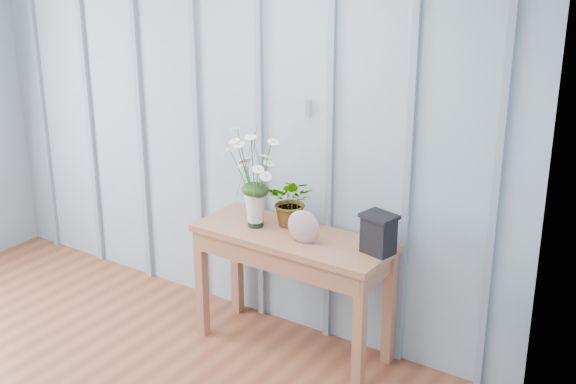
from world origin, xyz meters
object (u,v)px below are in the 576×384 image
Objects in this scene: sideboard at (293,252)px; daisy_vase at (255,167)px; felt_disc_vessel at (304,227)px; carved_box at (379,233)px.

daisy_vase is (-0.25, -0.02, 0.49)m from sideboard.
felt_disc_vessel reaches higher than sideboard.
daisy_vase reaches higher than carved_box.
sideboard is 5.25× the size of carved_box.
carved_box is (0.78, 0.07, -0.25)m from daisy_vase.
felt_disc_vessel is (0.12, -0.07, 0.21)m from sideboard.
sideboard is 6.04× the size of felt_disc_vessel.
daisy_vase is 0.46m from felt_disc_vessel.
sideboard is at bearing -174.55° from carved_box.
felt_disc_vessel is (0.37, -0.05, -0.27)m from daisy_vase.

